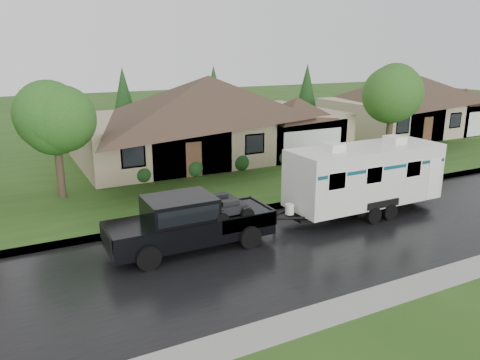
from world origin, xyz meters
The scene contains 11 objects.
ground centered at (0.00, 0.00, 0.00)m, with size 140.00×140.00×0.00m, color #264A17.
road centered at (0.00, -2.00, 0.01)m, with size 140.00×8.00×0.01m, color black.
curb centered at (0.00, 2.25, 0.07)m, with size 140.00×0.50×0.15m, color gray.
lawn centered at (0.00, 15.00, 0.07)m, with size 140.00×26.00×0.15m, color #264A17.
house_main centered at (2.29, 13.84, 3.59)m, with size 19.44×10.80×6.90m.
house_neighbor centered at (22.27, 14.34, 3.32)m, with size 15.12×9.72×6.45m.
tree_left_green centered at (-8.79, 8.40, 4.11)m, with size 3.45×3.45×5.71m.
tree_right_green centered at (12.29, 7.03, 4.69)m, with size 3.95×3.95×6.54m.
shrub_row centered at (2.00, 9.30, 0.65)m, with size 13.60×1.00×1.00m.
pickup_truck centered at (-5.26, -0.30, 1.15)m, with size 6.43×2.44×2.14m.
travel_trailer centered at (3.55, -0.30, 1.89)m, with size 7.93×2.79×3.56m.
Camera 1 is at (-11.27, -16.23, 7.54)m, focal length 35.00 mm.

